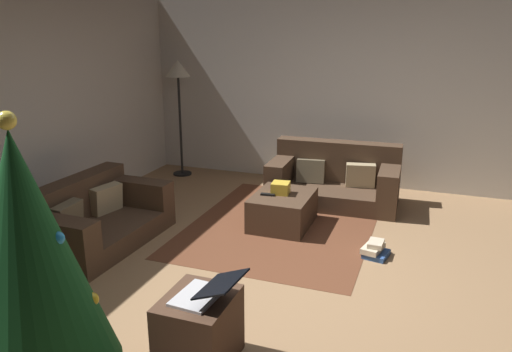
{
  "coord_description": "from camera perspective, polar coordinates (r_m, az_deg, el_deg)",
  "views": [
    {
      "loc": [
        -3.79,
        -1.01,
        2.16
      ],
      "look_at": [
        0.62,
        0.6,
        0.75
      ],
      "focal_mm": 34.59,
      "sensor_mm": 36.0,
      "label": 1
    }
  ],
  "objects": [
    {
      "name": "side_table",
      "position": [
        3.43,
        -6.59,
        -17.31
      ],
      "size": [
        0.52,
        0.44,
        0.49
      ],
      "primitive_type": "cube",
      "color": "#4C3323",
      "rests_on": "ground_plane"
    },
    {
      "name": "corner_partition",
      "position": [
        7.05,
        11.88,
        9.38
      ],
      "size": [
        0.12,
        6.4,
        2.6
      ],
      "primitive_type": "cube",
      "color": "beige",
      "rests_on": "ground_plane"
    },
    {
      "name": "gift_box",
      "position": [
        5.55,
        2.87,
        -1.39
      ],
      "size": [
        0.21,
        0.21,
        0.13
      ],
      "primitive_type": "cube",
      "rotation": [
        0.0,
        0.0,
        0.1
      ],
      "color": "gold",
      "rests_on": "ottoman"
    },
    {
      "name": "corner_lamp",
      "position": [
        7.4,
        -8.99,
        11.19
      ],
      "size": [
        0.36,
        0.36,
        1.72
      ],
      "color": "black",
      "rests_on": "ground_plane"
    },
    {
      "name": "couch_left",
      "position": [
        5.43,
        -18.42,
        -4.7
      ],
      "size": [
        1.54,
        0.94,
        0.65
      ],
      "rotation": [
        0.0,
        0.0,
        3.12
      ],
      "color": "#473323",
      "rests_on": "ground_plane"
    },
    {
      "name": "christmas_tree",
      "position": [
        3.04,
        -25.01,
        -8.45
      ],
      "size": [
        0.93,
        0.93,
        1.76
      ],
      "color": "brown",
      "rests_on": "ground_plane"
    },
    {
      "name": "rear_partition",
      "position": [
        5.68,
        -27.33,
        6.17
      ],
      "size": [
        6.4,
        0.12,
        2.6
      ],
      "primitive_type": "cube",
      "color": "beige",
      "rests_on": "ground_plane"
    },
    {
      "name": "couch_right",
      "position": [
        6.42,
        9.09,
        -0.43
      ],
      "size": [
        0.9,
        1.63,
        0.75
      ],
      "rotation": [
        0.0,
        0.0,
        1.6
      ],
      "color": "#473323",
      "rests_on": "ground_plane"
    },
    {
      "name": "ground_plane",
      "position": [
        4.48,
        4.66,
        -12.18
      ],
      "size": [
        6.4,
        6.4,
        0.0
      ],
      "primitive_type": "plane",
      "color": "#93704C"
    },
    {
      "name": "ottoman",
      "position": [
        5.6,
        3.11,
        -3.93
      ],
      "size": [
        0.79,
        0.63,
        0.37
      ],
      "primitive_type": "cube",
      "color": "#473323",
      "rests_on": "ground_plane"
    },
    {
      "name": "tv_remote",
      "position": [
        5.49,
        1.38,
        -2.16
      ],
      "size": [
        0.07,
        0.16,
        0.02
      ],
      "primitive_type": "cube",
      "rotation": [
        0.0,
        0.0,
        0.1
      ],
      "color": "black",
      "rests_on": "ottoman"
    },
    {
      "name": "book_stack",
      "position": [
        5.05,
        13.58,
        -8.28
      ],
      "size": [
        0.32,
        0.28,
        0.16
      ],
      "color": "#2D5193",
      "rests_on": "ground_plane"
    },
    {
      "name": "area_rug",
      "position": [
        5.67,
        3.08,
        -5.65
      ],
      "size": [
        2.6,
        2.0,
        0.01
      ],
      "primitive_type": "cube",
      "color": "brown",
      "rests_on": "ground_plane"
    },
    {
      "name": "laptop",
      "position": [
        3.24,
        -5.76,
        -13.15
      ],
      "size": [
        0.38,
        0.44,
        0.19
      ],
      "color": "silver",
      "rests_on": "side_table"
    }
  ]
}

